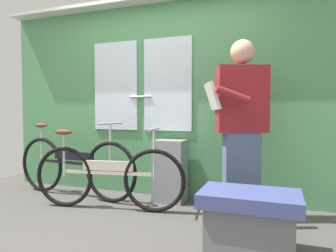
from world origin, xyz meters
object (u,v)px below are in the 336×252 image
trash_bin_by_wall (170,171)px  passenger_reading_newspaper (241,125)px  bicycle_leaning_behind (107,176)px  bench_seat_corner (249,220)px  bicycle_near_door (73,166)px

trash_bin_by_wall → passenger_reading_newspaper: bearing=-21.3°
passenger_reading_newspaper → trash_bin_by_wall: passenger_reading_newspaper is taller
bicycle_leaning_behind → bench_seat_corner: 1.58m
bicycle_leaning_behind → passenger_reading_newspaper: passenger_reading_newspaper is taller
passenger_reading_newspaper → trash_bin_by_wall: 1.03m
trash_bin_by_wall → bench_seat_corner: trash_bin_by_wall is taller
bicycle_near_door → bench_seat_corner: 2.28m
bicycle_near_door → passenger_reading_newspaper: bearing=3.3°
passenger_reading_newspaper → trash_bin_by_wall: (-0.82, 0.32, -0.54)m
bicycle_near_door → passenger_reading_newspaper: passenger_reading_newspaper is taller
bicycle_near_door → bench_seat_corner: size_ratio=2.53×
bicycle_leaning_behind → passenger_reading_newspaper: (1.34, 0.19, 0.54)m
bicycle_leaning_behind → bench_seat_corner: size_ratio=2.32×
bicycle_leaning_behind → bench_seat_corner: bicycle_leaning_behind is taller
bicycle_leaning_behind → passenger_reading_newspaper: bearing=-1.0°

